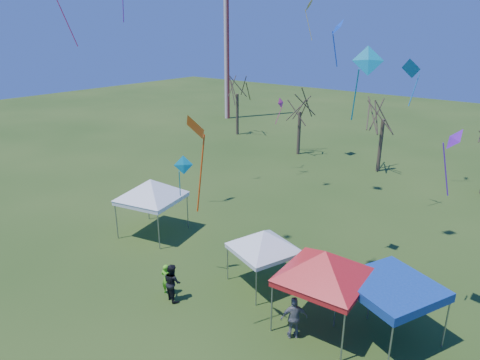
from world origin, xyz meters
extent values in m
plane|color=#264315|center=(0.00, 0.00, 0.00)|extent=(140.00, 140.00, 0.00)
cylinder|color=silver|center=(-28.00, 34.00, 12.50)|extent=(0.70, 0.70, 25.00)
cylinder|color=#3D2D21|center=(-20.85, 27.38, 2.39)|extent=(0.32, 0.32, 4.78)
cylinder|color=#3D2D21|center=(-10.77, 24.65, 2.14)|extent=(0.32, 0.32, 4.28)
cylinder|color=#3D2D21|center=(-2.37, 24.38, 2.32)|extent=(0.32, 0.32, 4.64)
cylinder|color=gray|center=(-9.70, 2.02, 1.10)|extent=(0.07, 0.07, 2.19)
cylinder|color=gray|center=(-10.39, 5.01, 1.10)|extent=(0.07, 0.07, 2.19)
cylinder|color=gray|center=(-6.71, 2.71, 1.10)|extent=(0.07, 0.07, 2.19)
cylinder|color=gray|center=(-7.40, 5.70, 1.10)|extent=(0.07, 0.07, 2.19)
cube|color=white|center=(-8.55, 3.86, 2.32)|extent=(3.94, 3.94, 0.26)
pyramid|color=white|center=(-8.55, 3.86, 3.55)|extent=(4.53, 4.53, 1.10)
cylinder|color=gray|center=(-1.61, 2.74, 0.91)|extent=(0.05, 0.05, 1.82)
cylinder|color=gray|center=(-0.76, 5.15, 0.91)|extent=(0.05, 0.05, 1.82)
cylinder|color=gray|center=(0.80, 1.90, 0.91)|extent=(0.05, 0.05, 1.82)
cylinder|color=gray|center=(1.64, 4.31, 0.91)|extent=(0.05, 0.05, 1.82)
cube|color=white|center=(0.02, 3.52, 1.93)|extent=(3.49, 3.49, 0.22)
pyramid|color=white|center=(0.02, 3.52, 2.95)|extent=(3.65, 3.65, 0.91)
cylinder|color=gray|center=(2.34, 0.89, 1.10)|extent=(0.07, 0.07, 2.21)
cylinder|color=gray|center=(2.12, 3.97, 1.10)|extent=(0.07, 0.07, 2.21)
cylinder|color=gray|center=(5.42, 1.11, 1.10)|extent=(0.07, 0.07, 2.21)
cylinder|color=gray|center=(5.20, 4.19, 1.10)|extent=(0.07, 0.07, 2.21)
cube|color=red|center=(3.77, 2.54, 2.34)|extent=(3.54, 3.54, 0.26)
pyramid|color=red|center=(3.77, 2.54, 3.58)|extent=(4.67, 4.67, 1.10)
cylinder|color=gray|center=(4.28, 2.81, 1.07)|extent=(0.06, 0.06, 2.15)
cylinder|color=gray|center=(5.49, 5.56, 1.07)|extent=(0.06, 0.06, 2.15)
cylinder|color=gray|center=(7.03, 1.60, 1.07)|extent=(0.06, 0.06, 2.15)
cylinder|color=gray|center=(8.24, 4.35, 1.07)|extent=(0.06, 0.06, 2.15)
cube|color=navy|center=(6.26, 3.58, 2.28)|extent=(4.25, 4.25, 0.26)
cube|color=navy|center=(6.26, 3.58, 2.47)|extent=(4.25, 4.25, 0.13)
imported|color=black|center=(-2.54, -0.14, 0.92)|extent=(1.04, 0.90, 1.84)
imported|color=#63D922|center=(-3.09, 0.00, 0.79)|extent=(0.63, 0.47, 1.57)
imported|color=slate|center=(3.28, 1.14, 0.95)|extent=(1.11, 1.11, 1.89)
cone|color=#0B8FAF|center=(4.39, 3.45, 10.99)|extent=(1.22, 1.05, 1.04)
cube|color=#0B8FAF|center=(4.10, 3.26, 9.75)|extent=(0.42, 0.64, 1.94)
cone|color=#FA3785|center=(-9.50, 19.26, 6.00)|extent=(0.32, 0.90, 0.88)
cube|color=#FA3785|center=(-9.49, 18.95, 4.97)|extent=(0.66, 0.06, 1.64)
cube|color=red|center=(-15.55, 3.90, 12.44)|extent=(0.98, 0.63, 3.04)
cone|color=purple|center=(7.07, 5.89, 8.09)|extent=(1.00, 1.09, 0.83)
cube|color=purple|center=(6.92, 6.10, 6.76)|extent=(0.48, 0.36, 2.20)
cone|color=#FF440D|center=(0.22, -1.02, 8.82)|extent=(1.24, 0.90, 1.00)
cube|color=#FF440D|center=(0.42, -1.06, 7.12)|extent=(0.14, 0.44, 2.84)
cone|color=blue|center=(1.80, 16.71, 9.67)|extent=(1.44, 0.91, 1.28)
cube|color=blue|center=(2.16, 16.61, 8.35)|extent=(0.24, 0.78, 1.98)
cone|color=gold|center=(-9.38, 22.95, 13.93)|extent=(1.32, 1.67, 1.32)
cube|color=gold|center=(-9.52, 23.29, 12.27)|extent=(0.74, 0.33, 2.59)
cone|color=#0CA2BE|center=(-3.39, 1.72, 6.00)|extent=(0.77, 0.79, 0.89)
cube|color=#0CA2BE|center=(-3.54, 1.56, 5.08)|extent=(0.37, 0.35, 1.40)
cone|color=blue|center=(1.38, 6.95, 12.11)|extent=(0.96, 0.97, 0.70)
cube|color=blue|center=(1.27, 7.07, 11.13)|extent=(0.29, 0.28, 1.55)
camera|label=1|loc=(10.56, -11.53, 12.08)|focal=32.00mm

